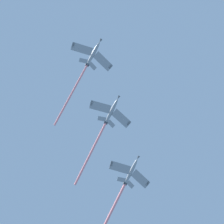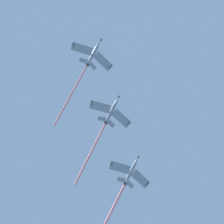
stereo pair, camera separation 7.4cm
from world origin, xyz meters
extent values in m
ellipsoid|color=gray|center=(23.54, 9.82, 149.93)|extent=(5.92, 10.79, 7.17)
cone|color=#595E60|center=(21.20, 15.13, 153.27)|extent=(1.90, 2.30, 1.84)
ellipsoid|color=black|center=(22.93, 11.21, 151.50)|extent=(2.07, 3.03, 2.18)
cube|color=gray|center=(18.94, 7.10, 149.45)|extent=(9.09, 8.05, 1.97)
cube|color=#595E60|center=(15.32, 5.15, 149.40)|extent=(1.54, 1.71, 1.00)
cube|color=gray|center=(28.65, 11.36, 149.45)|extent=(9.41, 4.69, 1.97)
cube|color=#595E60|center=(32.53, 12.72, 149.40)|extent=(0.96, 1.71, 1.00)
cube|color=gray|center=(23.19, 4.93, 147.44)|extent=(3.78, 3.62, 1.04)
cube|color=gray|center=(27.37, 6.77, 147.44)|extent=(3.75, 1.99, 1.04)
cube|color=#595E60|center=(25.49, 5.37, 148.75)|extent=(1.56, 3.26, 3.62)
cylinder|color=#38383D|center=(25.13, 5.08, 146.95)|extent=(1.24, 1.48, 1.19)
cylinder|color=#38383D|center=(25.95, 5.44, 146.95)|extent=(1.24, 1.48, 1.19)
cylinder|color=pink|center=(30.71, -6.51, 139.55)|extent=(11.11, 23.92, 15.31)
ellipsoid|color=gray|center=(12.74, -12.04, 140.58)|extent=(5.81, 10.89, 7.02)
cone|color=#595E60|center=(10.46, -6.65, 143.84)|extent=(1.88, 2.29, 1.83)
ellipsoid|color=black|center=(12.14, -10.62, 142.13)|extent=(2.04, 3.05, 2.15)
cube|color=gray|center=(8.11, -14.71, 140.11)|extent=(9.14, 8.00, 1.92)
cube|color=#595E60|center=(4.46, -16.60, 140.07)|extent=(1.54, 1.72, 0.98)
cube|color=gray|center=(17.88, -10.58, 140.11)|extent=(9.39, 4.60, 1.92)
cube|color=#595E60|center=(21.78, -9.28, 140.07)|extent=(0.94, 1.72, 0.98)
cube|color=gray|center=(12.34, -16.96, 138.15)|extent=(3.80, 3.61, 1.01)
cube|color=gray|center=(16.54, -15.18, 138.15)|extent=(3.73, 1.95, 1.01)
cube|color=#595E60|center=(14.64, -16.54, 139.47)|extent=(1.51, 3.26, 3.61)
cylinder|color=#38383D|center=(14.28, -16.84, 137.68)|extent=(1.23, 1.47, 1.19)
cylinder|color=#38383D|center=(15.11, -16.49, 137.68)|extent=(1.23, 1.47, 1.19)
cylinder|color=pink|center=(19.65, -28.39, 130.61)|extent=(10.81, 23.89, 14.76)
ellipsoid|color=gray|center=(1.36, -34.99, 130.81)|extent=(6.09, 10.70, 7.23)
cone|color=#595E60|center=(-1.07, -29.74, 134.19)|extent=(1.92, 2.31, 1.84)
ellipsoid|color=black|center=(0.73, -33.62, 132.39)|extent=(2.11, 3.03, 2.19)
cube|color=gray|center=(-3.18, -37.79, 130.32)|extent=(9.02, 8.14, 1.99)
cube|color=#595E60|center=(-6.77, -39.80, 130.27)|extent=(1.56, 1.70, 1.01)
cube|color=gray|center=(6.44, -33.34, 130.32)|extent=(9.44, 4.84, 1.99)
cube|color=#595E60|center=(10.29, -31.91, 130.27)|extent=(0.99, 1.72, 1.01)
cube|color=gray|center=(1.10, -39.86, 128.28)|extent=(3.75, 3.65, 1.05)
cube|color=gray|center=(5.24, -37.95, 128.28)|extent=(3.77, 2.05, 1.05)
cube|color=#595E60|center=(3.39, -39.39, 129.59)|extent=(1.63, 3.24, 3.63)
cylinder|color=#38383D|center=(3.03, -39.67, 127.79)|extent=(1.26, 1.49, 1.20)
cylinder|color=#38383D|center=(3.85, -39.30, 127.79)|extent=(1.26, 1.49, 1.20)
cylinder|color=pink|center=(9.35, -52.27, 119.56)|extent=(12.88, 26.20, 17.20)
camera|label=1|loc=(19.36, 41.00, 1.63)|focal=55.36mm
camera|label=2|loc=(19.43, 40.99, 1.63)|focal=55.36mm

